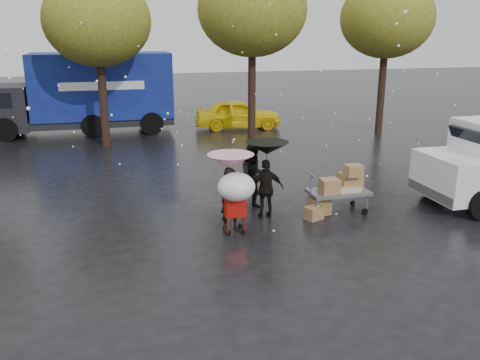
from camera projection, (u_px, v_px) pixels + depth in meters
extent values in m
plane|color=black|center=(265.00, 230.00, 11.78)|extent=(90.00, 90.00, 0.00)
imported|color=black|center=(231.00, 200.00, 11.56)|extent=(0.62, 0.50, 1.50)
imported|color=black|center=(254.00, 177.00, 12.94)|extent=(0.91, 0.75, 1.72)
imported|color=black|center=(266.00, 189.00, 12.38)|extent=(0.87, 0.37, 1.48)
cylinder|color=#4C4C4C|center=(231.00, 196.00, 11.54)|extent=(0.02, 0.02, 1.66)
cone|color=#E65E90|center=(231.00, 161.00, 11.30)|extent=(1.05, 1.05, 0.30)
sphere|color=#4C4C4C|center=(231.00, 160.00, 11.30)|extent=(0.06, 0.06, 0.06)
cylinder|color=#4C4C4C|center=(266.00, 183.00, 12.34)|extent=(0.02, 0.02, 1.76)
cone|color=black|center=(267.00, 148.00, 12.09)|extent=(1.05, 1.05, 0.30)
sphere|color=#4C4C4C|center=(267.00, 147.00, 12.08)|extent=(0.06, 0.06, 0.06)
cube|color=slate|center=(338.00, 192.00, 12.76)|extent=(1.50, 0.80, 0.08)
cylinder|color=slate|center=(311.00, 185.00, 12.50)|extent=(0.04, 0.04, 0.60)
cube|color=olive|center=(350.00, 181.00, 12.86)|extent=(0.55, 0.45, 0.40)
cube|color=olive|center=(329.00, 186.00, 12.53)|extent=(0.45, 0.40, 0.35)
cube|color=olive|center=(353.00, 171.00, 12.52)|extent=(0.40, 0.35, 0.28)
cube|color=tan|center=(340.00, 188.00, 12.74)|extent=(0.90, 0.55, 0.12)
cylinder|color=black|center=(320.00, 216.00, 12.45)|extent=(0.16, 0.05, 0.16)
cylinder|color=black|center=(311.00, 207.00, 13.04)|extent=(0.16, 0.05, 0.16)
cylinder|color=black|center=(365.00, 212.00, 12.74)|extent=(0.16, 0.05, 0.16)
cylinder|color=black|center=(353.00, 204.00, 13.33)|extent=(0.16, 0.05, 0.16)
cube|color=#B0110A|center=(234.00, 206.00, 11.47)|extent=(0.47, 0.41, 0.45)
cylinder|color=#B0110A|center=(236.00, 192.00, 11.19)|extent=(0.42, 0.02, 0.02)
cylinder|color=#4C4C4C|center=(236.00, 195.00, 11.21)|extent=(0.02, 0.02, 0.60)
ellipsoid|color=white|center=(236.00, 187.00, 11.15)|extent=(0.84, 0.84, 0.63)
cylinder|color=black|center=(228.00, 233.00, 11.45)|extent=(0.12, 0.04, 0.12)
cylinder|color=black|center=(225.00, 228.00, 11.74)|extent=(0.12, 0.04, 0.12)
cylinder|color=black|center=(244.00, 232.00, 11.53)|extent=(0.12, 0.04, 0.12)
cylinder|color=black|center=(240.00, 227.00, 11.83)|extent=(0.12, 0.04, 0.12)
cube|color=white|center=(451.00, 176.00, 13.07)|extent=(1.20, 1.95, 1.10)
cube|color=black|center=(474.00, 143.00, 12.96)|extent=(0.37, 1.70, 0.67)
cube|color=slate|center=(431.00, 192.00, 13.05)|extent=(0.12, 1.90, 0.25)
cylinder|color=black|center=(434.00, 183.00, 14.13)|extent=(0.76, 0.28, 0.76)
cube|color=navy|center=(102.00, 85.00, 22.52)|extent=(6.00, 2.50, 2.80)
cube|color=black|center=(3.00, 108.00, 21.76)|extent=(2.20, 2.40, 1.90)
cube|color=black|center=(82.00, 121.00, 22.72)|extent=(8.00, 2.30, 0.35)
cube|color=white|center=(102.00, 86.00, 21.33)|extent=(3.50, 0.03, 0.35)
cylinder|color=black|center=(5.00, 130.00, 20.95)|extent=(1.00, 0.30, 1.00)
cylinder|color=black|center=(14.00, 121.00, 23.08)|extent=(1.00, 0.30, 1.00)
cylinder|color=black|center=(152.00, 123.00, 22.39)|extent=(1.00, 0.30, 1.00)
cylinder|color=black|center=(148.00, 115.00, 24.53)|extent=(1.00, 0.30, 1.00)
cube|color=olive|center=(319.00, 205.00, 12.77)|extent=(0.55, 0.46, 0.45)
cube|color=olive|center=(314.00, 213.00, 12.43)|extent=(0.49, 0.44, 0.31)
imported|color=yellow|center=(238.00, 114.00, 23.76)|extent=(4.17, 2.10, 1.36)
cylinder|color=black|center=(102.00, 90.00, 19.59)|extent=(0.32, 0.32, 4.48)
ellipsoid|color=#465919|center=(97.00, 20.00, 18.86)|extent=(4.00, 4.00, 3.40)
cylinder|color=black|center=(252.00, 81.00, 20.97)|extent=(0.32, 0.32, 4.90)
ellipsoid|color=#465919|center=(252.00, 9.00, 20.17)|extent=(4.40, 4.40, 3.74)
cylinder|color=black|center=(382.00, 81.00, 22.45)|extent=(0.32, 0.32, 4.62)
ellipsoid|color=#465919|center=(387.00, 18.00, 21.70)|extent=(4.00, 4.00, 3.40)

